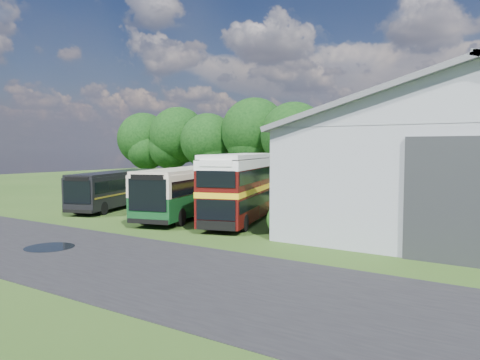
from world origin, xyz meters
The scene contains 15 objects.
ground centered at (0.00, 0.00, 0.00)m, with size 120.00×120.00×0.00m, color #233E13.
asphalt_road centered at (3.00, -3.00, 0.00)m, with size 60.00×8.00×0.02m, color black.
puddle centered at (-1.50, -3.00, 0.00)m, with size 2.20×2.20×0.01m, color black.
tree_far_left centered at (-23.00, 24.00, 5.56)m, with size 6.12×6.12×8.64m.
tree_left_a centered at (-18.00, 24.50, 5.87)m, with size 6.46×6.46×9.12m.
tree_left_b centered at (-13.00, 23.50, 5.25)m, with size 5.78×5.78×8.16m.
tree_mid centered at (-8.00, 24.80, 6.18)m, with size 6.80×6.80×9.60m.
tree_right_a centered at (-3.00, 23.80, 5.69)m, with size 6.26×6.26×8.83m.
tree_right_b centered at (2.00, 24.60, 5.44)m, with size 5.98×5.98×8.45m.
shrub_front centered at (5.60, 6.00, 0.00)m, with size 1.70×1.70×1.70m, color #194714.
shrub_mid centered at (5.60, 8.00, 0.00)m, with size 1.60×1.60×1.60m, color #194714.
shrub_back centered at (5.60, 10.00, 0.00)m, with size 1.80×1.80×1.80m, color #194714.
bus_green_single centered at (-2.69, 8.36, 1.71)m, with size 5.82×11.94×3.21m.
bus_maroon_double centered at (1.58, 8.14, 2.08)m, with size 5.31×9.97×4.16m.
bus_dark_single centered at (-9.92, 8.24, 1.47)m, with size 5.56×10.19×2.76m.
Camera 1 is at (17.45, -15.56, 4.56)m, focal length 35.00 mm.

